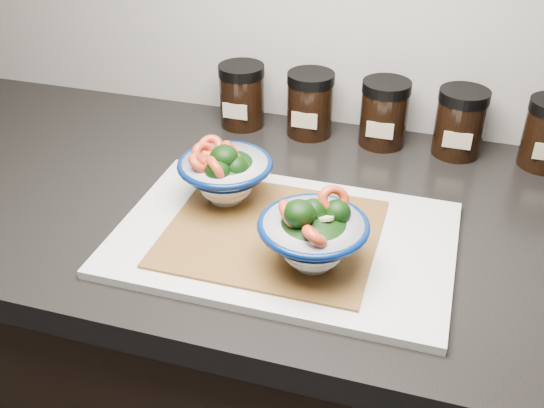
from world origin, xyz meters
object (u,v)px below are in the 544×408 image
(bowl_right, at_px, (313,235))
(spice_jar_a, at_px, (242,95))
(spice_jar_b, at_px, (310,104))
(spice_jar_d, at_px, (460,122))
(spice_jar_c, at_px, (384,113))
(bowl_left, at_px, (225,174))
(cutting_board, at_px, (284,238))

(bowl_right, relative_size, spice_jar_a, 1.22)
(spice_jar_a, distance_m, spice_jar_b, 0.13)
(spice_jar_d, bearing_deg, spice_jar_b, 180.00)
(spice_jar_b, distance_m, spice_jar_c, 0.13)
(bowl_left, relative_size, bowl_right, 0.99)
(cutting_board, bearing_deg, spice_jar_c, 76.03)
(bowl_right, height_order, spice_jar_a, bowl_right)
(spice_jar_a, height_order, spice_jar_b, same)
(spice_jar_a, xyz_separation_m, spice_jar_d, (0.38, 0.00, 0.00))
(cutting_board, height_order, spice_jar_b, spice_jar_b)
(bowl_right, xyz_separation_m, spice_jar_d, (0.15, 0.38, -0.00))
(bowl_right, bearing_deg, cutting_board, 133.92)
(cutting_board, bearing_deg, spice_jar_d, 57.83)
(spice_jar_c, xyz_separation_m, spice_jar_d, (0.12, 0.00, 0.00))
(spice_jar_a, relative_size, spice_jar_c, 1.00)
(bowl_right, bearing_deg, spice_jar_c, 85.50)
(cutting_board, height_order, spice_jar_d, spice_jar_d)
(spice_jar_a, bearing_deg, spice_jar_b, 0.00)
(cutting_board, height_order, bowl_left, bowl_left)
(spice_jar_b, distance_m, spice_jar_d, 0.25)
(bowl_left, relative_size, spice_jar_c, 1.20)
(bowl_right, height_order, spice_jar_c, bowl_right)
(bowl_right, distance_m, spice_jar_a, 0.44)
(spice_jar_b, height_order, spice_jar_d, same)
(spice_jar_c, bearing_deg, spice_jar_a, 180.00)
(spice_jar_d, bearing_deg, bowl_left, -138.72)
(bowl_left, xyz_separation_m, bowl_right, (0.16, -0.11, 0.00))
(bowl_right, bearing_deg, spice_jar_b, 104.55)
(spice_jar_a, bearing_deg, spice_jar_d, 0.00)
(bowl_left, bearing_deg, spice_jar_b, 78.33)
(bowl_right, relative_size, spice_jar_c, 1.22)
(bowl_left, bearing_deg, spice_jar_c, 55.75)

